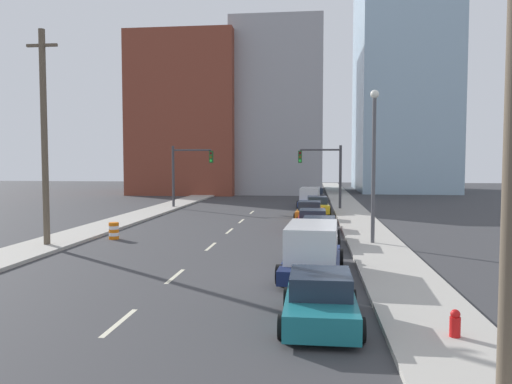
% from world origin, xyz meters
% --- Properties ---
extents(sidewalk_left, '(2.88, 93.83, 0.17)m').
position_xyz_m(sidewalk_left, '(-8.48, 46.91, 0.08)').
color(sidewalk_left, '#ADA89E').
rests_on(sidewalk_left, ground).
extents(sidewalk_right, '(2.88, 93.83, 0.17)m').
position_xyz_m(sidewalk_right, '(8.48, 46.91, 0.08)').
color(sidewalk_right, '#ADA89E').
rests_on(sidewalk_right, ground).
extents(lane_stripe_at_8m, '(0.16, 2.40, 0.01)m').
position_xyz_m(lane_stripe_at_8m, '(0.00, 8.38, 0.00)').
color(lane_stripe_at_8m, beige).
rests_on(lane_stripe_at_8m, ground).
extents(lane_stripe_at_14m, '(0.16, 2.40, 0.01)m').
position_xyz_m(lane_stripe_at_14m, '(0.00, 13.90, 0.00)').
color(lane_stripe_at_14m, beige).
rests_on(lane_stripe_at_14m, ground).
extents(lane_stripe_at_21m, '(0.16, 2.40, 0.01)m').
position_xyz_m(lane_stripe_at_21m, '(0.00, 20.61, 0.00)').
color(lane_stripe_at_21m, beige).
rests_on(lane_stripe_at_21m, ground).
extents(lane_stripe_at_26m, '(0.16, 2.40, 0.01)m').
position_xyz_m(lane_stripe_at_26m, '(0.00, 26.38, 0.00)').
color(lane_stripe_at_26m, beige).
rests_on(lane_stripe_at_26m, ground).
extents(lane_stripe_at_32m, '(0.16, 2.40, 0.01)m').
position_xyz_m(lane_stripe_at_32m, '(0.00, 31.59, 0.00)').
color(lane_stripe_at_32m, beige).
rests_on(lane_stripe_at_32m, ground).
extents(lane_stripe_at_38m, '(0.16, 2.40, 0.01)m').
position_xyz_m(lane_stripe_at_38m, '(0.00, 37.99, 0.00)').
color(lane_stripe_at_38m, beige).
rests_on(lane_stripe_at_38m, ground).
extents(building_brick_left, '(14.00, 16.00, 21.04)m').
position_xyz_m(building_brick_left, '(-11.80, 64.66, 10.52)').
color(building_brick_left, brown).
rests_on(building_brick_left, ground).
extents(building_office_center, '(12.00, 20.00, 22.93)m').
position_xyz_m(building_office_center, '(0.37, 68.66, 11.46)').
color(building_office_center, '#99999E').
rests_on(building_office_center, ground).
extents(building_glass_right, '(13.00, 20.00, 31.32)m').
position_xyz_m(building_glass_right, '(18.25, 72.66, 15.66)').
color(building_glass_right, '#99B7CC').
rests_on(building_glass_right, ground).
extents(traffic_signal_left, '(3.90, 0.35, 5.83)m').
position_xyz_m(traffic_signal_left, '(-6.62, 40.77, 3.76)').
color(traffic_signal_left, '#38383D').
rests_on(traffic_signal_left, ground).
extents(traffic_signal_right, '(3.90, 0.35, 5.83)m').
position_xyz_m(traffic_signal_right, '(6.53, 40.77, 3.76)').
color(traffic_signal_right, '#38383D').
rests_on(traffic_signal_right, ground).
extents(utility_pole_left_mid, '(1.60, 0.32, 10.98)m').
position_xyz_m(utility_pole_left_mid, '(-8.26, 19.38, 5.62)').
color(utility_pole_left_mid, brown).
rests_on(utility_pole_left_mid, ground).
extents(traffic_barrel, '(0.56, 0.56, 0.95)m').
position_xyz_m(traffic_barrel, '(-5.94, 22.38, 0.47)').
color(traffic_barrel, orange).
rests_on(traffic_barrel, ground).
extents(street_lamp, '(0.44, 0.44, 8.05)m').
position_xyz_m(street_lamp, '(8.33, 21.80, 4.69)').
color(street_lamp, '#4C4C51').
rests_on(street_lamp, ground).
extents(fire_hydrant, '(0.26, 0.26, 0.84)m').
position_xyz_m(fire_hydrant, '(8.67, 7.81, 0.41)').
color(fire_hydrant, red).
rests_on(fire_hydrant, ground).
extents(sedan_teal, '(2.14, 4.27, 1.40)m').
position_xyz_m(sedan_teal, '(5.46, 8.96, 0.64)').
color(sedan_teal, '#196B75').
rests_on(sedan_teal, ground).
extents(box_truck_navy, '(2.62, 5.93, 2.00)m').
position_xyz_m(box_truck_navy, '(5.22, 14.69, 0.96)').
color(box_truck_navy, '#141E47').
rests_on(box_truck_navy, ground).
extents(sedan_silver, '(2.29, 4.79, 1.49)m').
position_xyz_m(sedan_silver, '(5.56, 21.44, 0.68)').
color(sedan_silver, '#B2B2BC').
rests_on(sedan_silver, ground).
extents(sedan_red, '(2.13, 4.52, 1.38)m').
position_xyz_m(sedan_red, '(5.21, 26.94, 0.64)').
color(sedan_red, red).
rests_on(sedan_red, ground).
extents(sedan_orange, '(2.26, 4.39, 1.46)m').
position_xyz_m(sedan_orange, '(4.98, 32.38, 0.67)').
color(sedan_orange, orange).
rests_on(sedan_orange, ground).
extents(sedan_yellow, '(2.22, 4.32, 1.47)m').
position_xyz_m(sedan_yellow, '(5.59, 37.35, 0.67)').
color(sedan_yellow, gold).
rests_on(sedan_yellow, ground).
extents(box_truck_blue, '(2.50, 6.22, 1.85)m').
position_xyz_m(box_truck_blue, '(4.94, 43.94, 0.89)').
color(box_truck_blue, navy).
rests_on(box_truck_blue, ground).
extents(sedan_black, '(2.15, 4.70, 1.46)m').
position_xyz_m(sedan_black, '(5.48, 50.83, 0.67)').
color(sedan_black, black).
rests_on(sedan_black, ground).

